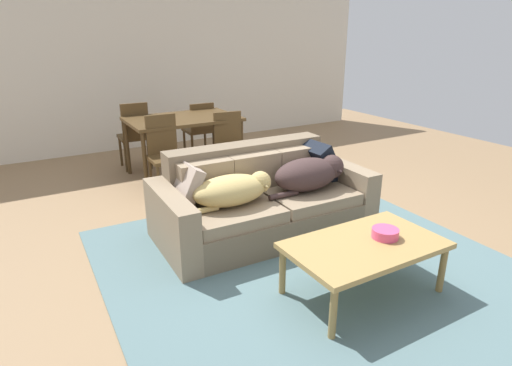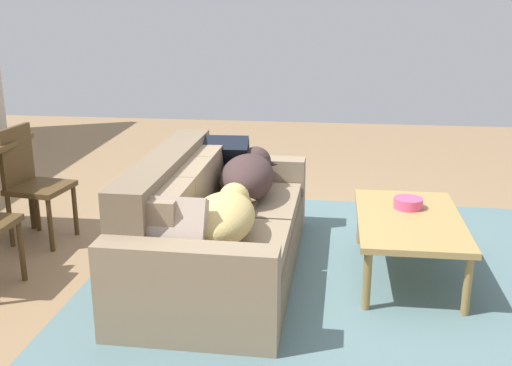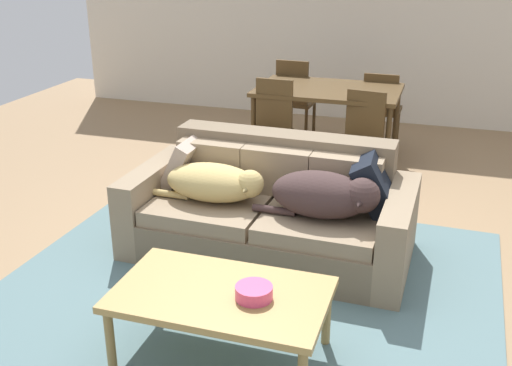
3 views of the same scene
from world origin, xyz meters
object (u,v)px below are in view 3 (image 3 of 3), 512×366
Objects in this scene: bowl_on_coffee_table at (254,292)px; throw_pillow_by_left_arm at (183,163)px; coffee_table at (221,298)px; couch at (272,211)px; dining_chair_near_right at (361,136)px; throw_pillow_by_right_arm at (375,185)px; dining_chair_near_left at (271,125)px; dining_table at (328,95)px; dog_on_right_cushion at (326,195)px; dining_chair_far_right at (381,107)px; dog_on_left_cushion at (216,183)px; dining_chair_far_left at (294,97)px.

throw_pillow_by_left_arm is at bearing 126.12° from bowl_on_coffee_table.
throw_pillow_by_left_arm reaches higher than coffee_table.
couch is 1.52m from dining_chair_near_right.
throw_pillow_by_left_arm is at bearing 178.71° from throw_pillow_by_right_arm.
bowl_on_coffee_table is 2.87m from dining_chair_near_left.
throw_pillow_by_left_arm is at bearing -110.57° from dining_table.
dining_chair_far_right is (0.03, 2.74, -0.09)m from dog_on_right_cushion.
dining_chair_near_right is at bearing 65.12° from dog_on_left_cushion.
dining_table is at bearing 69.43° from throw_pillow_by_left_arm.
dining_chair_far_right is at bearing 51.85° from dining_chair_near_left.
dog_on_left_cushion is at bearing 112.33° from coffee_table.
dining_table is at bearing 52.41° from dining_chair_near_left.
dining_chair_near_left reaches higher than couch.
dining_chair_near_right is 1.09m from dining_chair_far_right.
dining_chair_near_left is at bearing 119.03° from dog_on_right_cushion.
dining_chair_near_right is (-0.31, 1.41, -0.10)m from throw_pillow_by_right_arm.
dining_chair_near_right is at bearing 75.23° from couch.
couch is at bearing -89.94° from dining_table.
dining_chair_far_right reaches higher than dog_on_right_cushion.
throw_pillow_by_left_arm is at bearing 65.73° from dining_chair_far_right.
coffee_table is 5.78× the size of bowl_on_coffee_table.
dining_chair_near_right is (0.86, -0.01, -0.03)m from dining_chair_near_left.
dining_chair_far_left reaches higher than dining_chair_far_right.
dining_table is 0.75m from dining_chair_far_right.
dining_chair_far_left is at bearing 115.66° from throw_pillow_by_right_arm.
dining_chair_far_right is at bearing 84.60° from coffee_table.
dog_on_right_cushion is 0.91× the size of dining_chair_far_left.
dog_on_right_cushion is 2.24m from dining_table.
dining_table is at bearing 81.53° from dog_on_left_cushion.
coffee_table is (0.47, -1.15, -0.17)m from dog_on_left_cushion.
coffee_table is (0.83, -1.38, -0.20)m from throw_pillow_by_left_arm.
dog_on_left_cushion is 1.26m from coffee_table.
dog_on_right_cushion is 0.75× the size of coffee_table.
dog_on_left_cushion reaches higher than bowl_on_coffee_table.
dining_chair_near_left is (-0.44, -0.53, -0.20)m from dining_table.
bowl_on_coffee_table is at bearing -107.96° from throw_pillow_by_right_arm.
dog_on_right_cushion is at bearing 90.73° from dining_chair_far_right.
dining_table is at bearing 102.50° from dog_on_right_cushion.
bowl_on_coffee_table is at bearing 103.57° from dining_chair_far_left.
dining_chair_far_left reaches higher than throw_pillow_by_right_arm.
couch is 2.19× the size of dining_chair_near_left.
dining_chair_far_left reaches higher than throw_pillow_by_left_arm.
dining_chair_near_left is at bearing -172.17° from dining_chair_near_right.
dining_table is at bearing 50.98° from dining_chair_far_right.
dining_chair_near_left reaches higher than dining_chair_near_right.
bowl_on_coffee_table is 0.14× the size of dining_table.
dog_on_left_cushion is 2.82m from dining_chair_far_right.
dining_table is at bearing 91.35° from couch.
dining_chair_far_right is (0.05, 1.09, -0.00)m from dining_chair_near_right.
throw_pillow_by_left_arm is at bearing -99.82° from dining_chair_near_left.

